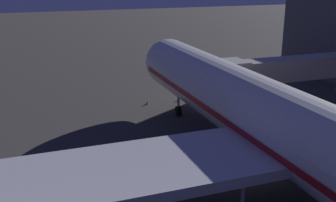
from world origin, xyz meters
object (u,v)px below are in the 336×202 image
(traffic_cone_nose_port, at_px, (178,99))
(traffic_cone_nose_starboard, at_px, (147,102))
(airliner_at_gate, at_px, (300,138))
(jet_bridge, at_px, (275,70))

(traffic_cone_nose_port, distance_m, traffic_cone_nose_starboard, 4.40)
(airliner_at_gate, distance_m, traffic_cone_nose_starboard, 28.36)
(airliner_at_gate, relative_size, traffic_cone_nose_port, 105.60)
(airliner_at_gate, distance_m, traffic_cone_nose_port, 28.36)
(traffic_cone_nose_port, relative_size, traffic_cone_nose_starboard, 1.00)
(jet_bridge, height_order, traffic_cone_nose_port, jet_bridge)
(jet_bridge, bearing_deg, traffic_cone_nose_port, -53.79)
(airliner_at_gate, bearing_deg, jet_bridge, -119.62)
(airliner_at_gate, relative_size, traffic_cone_nose_starboard, 105.60)
(traffic_cone_nose_starboard, bearing_deg, jet_bridge, 139.08)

